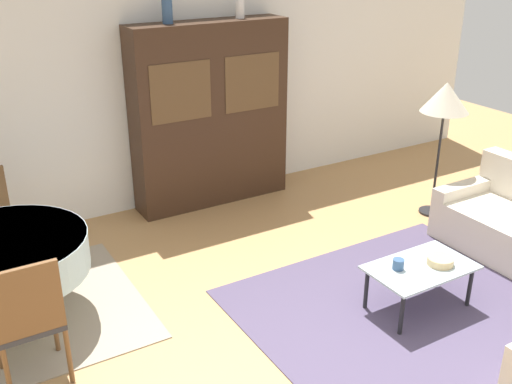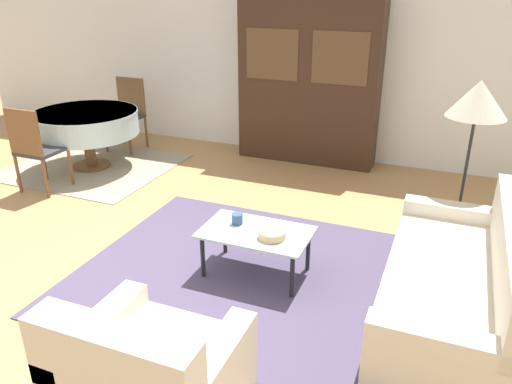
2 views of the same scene
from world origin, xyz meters
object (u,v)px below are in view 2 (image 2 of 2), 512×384
at_px(dining_table, 86,123).
at_px(cup, 237,219).
at_px(bowl, 272,234).
at_px(armchair, 149,377).
at_px(couch, 460,287).
at_px(coffee_table, 256,236).
at_px(dining_chair_near, 34,145).
at_px(display_cabinet, 309,83).
at_px(dining_chair_far, 128,110).
at_px(floor_lamp, 478,103).

bearing_deg(dining_table, cup, -28.32).
bearing_deg(cup, bowl, -18.51).
bearing_deg(armchair, bowl, 84.98).
bearing_deg(armchair, couch, 45.27).
height_order(coffee_table, dining_table, dining_table).
bearing_deg(dining_table, bowl, -27.28).
distance_m(dining_chair_near, bowl, 3.22).
distance_m(armchair, bowl, 1.57).
height_order(coffee_table, display_cabinet, display_cabinet).
bearing_deg(cup, coffee_table, -18.37).
distance_m(couch, dining_chair_near, 4.61).
xyz_separation_m(couch, bowl, (-1.41, -0.01, 0.14)).
distance_m(dining_chair_far, floor_lamp, 4.70).
bearing_deg(floor_lamp, cup, -144.21).
bearing_deg(display_cabinet, armchair, -83.94).
distance_m(dining_table, dining_chair_far, 0.88).
height_order(display_cabinet, dining_table, display_cabinet).
xyz_separation_m(couch, coffee_table, (-1.57, 0.04, 0.07)).
xyz_separation_m(couch, dining_chair_far, (-4.55, 2.49, 0.27)).
distance_m(dining_table, bowl, 3.53).
height_order(armchair, cup, armchair).
height_order(dining_chair_far, cup, dining_chair_far).
xyz_separation_m(display_cabinet, floor_lamp, (1.98, -1.62, 0.27)).
xyz_separation_m(armchair, floor_lamp, (1.50, 2.91, 1.01)).
relative_size(floor_lamp, cup, 16.16).
height_order(dining_chair_near, dining_chair_far, same).
relative_size(coffee_table, bowl, 4.06).
distance_m(dining_chair_far, bowl, 4.01).
bearing_deg(floor_lamp, coffee_table, -139.41).
distance_m(coffee_table, dining_table, 3.37).
xyz_separation_m(display_cabinet, dining_chair_far, (-2.52, -0.48, -0.48)).
height_order(dining_table, bowl, dining_table).
xyz_separation_m(display_cabinet, cup, (0.26, -2.86, -0.59)).
height_order(couch, dining_chair_far, dining_chair_far).
xyz_separation_m(couch, floor_lamp, (-0.05, 1.35, 1.02)).
relative_size(armchair, display_cabinet, 0.44).
bearing_deg(coffee_table, display_cabinet, 98.89).
height_order(display_cabinet, cup, display_cabinet).
relative_size(coffee_table, dining_chair_near, 0.90).
relative_size(floor_lamp, bowl, 6.86).
height_order(dining_chair_near, cup, dining_chair_near).
bearing_deg(dining_chair_far, coffee_table, 140.60).
distance_m(couch, armchair, 2.20).
height_order(armchair, dining_chair_far, dining_chair_far).
bearing_deg(coffee_table, armchair, -89.14).
distance_m(floor_lamp, cup, 2.29).
relative_size(dining_table, floor_lamp, 0.87).
bearing_deg(bowl, couch, 0.42).
distance_m(armchair, floor_lamp, 3.43).
xyz_separation_m(dining_table, dining_chair_near, (0.00, -0.88, -0.03)).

